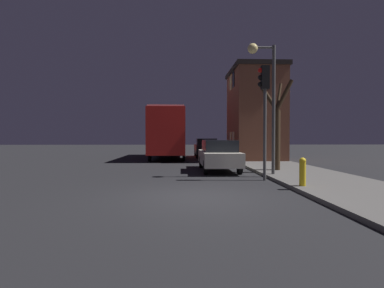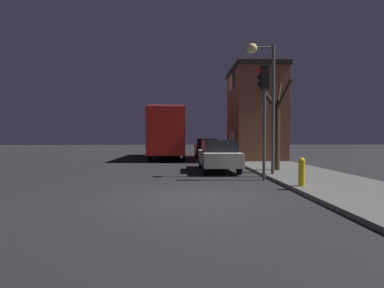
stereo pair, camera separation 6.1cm
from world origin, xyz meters
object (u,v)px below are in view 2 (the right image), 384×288
at_px(streetlamp, 264,83).
at_px(car_near_lane, 218,155).
at_px(traffic_light, 264,98).
at_px(fire_hydrant, 302,171).
at_px(bus, 169,130).
at_px(car_mid_lane, 206,147).
at_px(bare_tree, 276,126).

bearing_deg(streetlamp, car_near_lane, 124.02).
relative_size(traffic_light, car_near_lane, 0.96).
height_order(car_near_lane, fire_hydrant, car_near_lane).
distance_m(bus, fire_hydrant, 15.73).
bearing_deg(traffic_light, car_mid_lane, 94.71).
xyz_separation_m(bare_tree, bus, (-5.58, 10.13, 0.05)).
xyz_separation_m(traffic_light, bare_tree, (1.35, 2.64, -0.96)).
bearing_deg(fire_hydrant, streetlamp, 96.72).
xyz_separation_m(streetlamp, traffic_light, (-0.30, -1.00, -0.79)).
relative_size(bus, car_mid_lane, 2.30).
height_order(streetlamp, bare_tree, streetlamp).
bearing_deg(car_mid_lane, bare_tree, -77.28).
relative_size(bare_tree, fire_hydrant, 4.76).
distance_m(traffic_light, car_mid_lane, 13.87).
relative_size(streetlamp, car_near_lane, 1.19).
height_order(streetlamp, car_near_lane, streetlamp).
xyz_separation_m(bus, car_mid_lane, (3.10, 0.85, -1.44)).
relative_size(car_near_lane, car_mid_lane, 1.10).
bearing_deg(bus, fire_hydrant, -71.81).
xyz_separation_m(traffic_light, car_near_lane, (-1.34, 3.41, -2.37)).
bearing_deg(car_mid_lane, fire_hydrant, -83.52).
height_order(streetlamp, fire_hydrant, streetlamp).
relative_size(bare_tree, car_near_lane, 0.93).
xyz_separation_m(traffic_light, fire_hydrant, (0.66, -2.10, -2.58)).
bearing_deg(car_mid_lane, car_near_lane, -91.19).
height_order(traffic_light, car_near_lane, traffic_light).
height_order(streetlamp, traffic_light, streetlamp).
bearing_deg(fire_hydrant, car_near_lane, 109.92).
relative_size(traffic_light, bare_tree, 1.03).
bearing_deg(bus, bare_tree, -61.15).
height_order(bus, car_near_lane, bus).
height_order(streetlamp, car_mid_lane, streetlamp).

